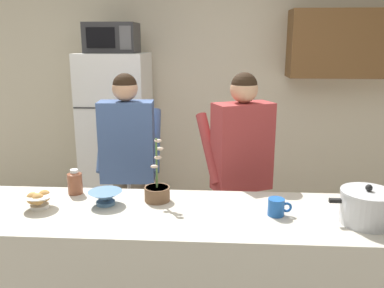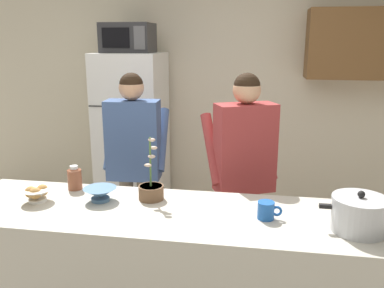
% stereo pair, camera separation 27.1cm
% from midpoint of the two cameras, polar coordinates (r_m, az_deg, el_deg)
% --- Properties ---
extents(back_wall_unit, '(6.00, 0.48, 2.60)m').
position_cam_midpoint_polar(back_wall_unit, '(4.35, 2.78, 8.20)').
color(back_wall_unit, beige).
rests_on(back_wall_unit, ground).
extents(kitchen_island, '(2.59, 0.68, 0.92)m').
position_cam_midpoint_polar(kitchen_island, '(2.50, -4.13, -19.33)').
color(kitchen_island, '#BCB7A8').
rests_on(kitchen_island, ground).
extents(refrigerator, '(0.64, 0.68, 1.73)m').
position_cam_midpoint_polar(refrigerator, '(4.18, -12.31, 0.52)').
color(refrigerator, white).
rests_on(refrigerator, ground).
extents(microwave, '(0.48, 0.37, 0.28)m').
position_cam_midpoint_polar(microwave, '(4.05, -13.17, 14.39)').
color(microwave, '#2D2D30').
rests_on(microwave, refrigerator).
extents(person_near_pot, '(0.51, 0.43, 1.61)m').
position_cam_midpoint_polar(person_near_pot, '(3.17, -11.49, -1.27)').
color(person_near_pot, '#726656').
rests_on(person_near_pot, ground).
extents(person_by_sink, '(0.60, 0.56, 1.64)m').
position_cam_midpoint_polar(person_by_sink, '(2.91, 4.34, -2.11)').
color(person_by_sink, '#726656').
rests_on(person_by_sink, ground).
extents(cooking_pot, '(0.39, 0.28, 0.21)m').
position_cam_midpoint_polar(cooking_pot, '(2.24, 20.32, -8.41)').
color(cooking_pot, silver).
rests_on(cooking_pot, kitchen_island).
extents(coffee_mug, '(0.13, 0.09, 0.10)m').
position_cam_midpoint_polar(coffee_mug, '(2.23, 8.47, -8.87)').
color(coffee_mug, '#1E59B2').
rests_on(coffee_mug, kitchen_island).
extents(bread_bowl, '(0.19, 0.19, 0.10)m').
position_cam_midpoint_polar(bread_bowl, '(2.51, -23.79, -7.23)').
color(bread_bowl, white).
rests_on(bread_bowl, kitchen_island).
extents(empty_bowl, '(0.20, 0.20, 0.08)m').
position_cam_midpoint_polar(empty_bowl, '(2.43, -15.31, -7.27)').
color(empty_bowl, '#4C7299').
rests_on(empty_bowl, kitchen_island).
extents(bottle_near_edge, '(0.09, 0.09, 0.16)m').
position_cam_midpoint_polar(bottle_near_edge, '(2.65, -19.08, -5.11)').
color(bottle_near_edge, brown).
rests_on(bottle_near_edge, kitchen_island).
extents(potted_orchid, '(0.15, 0.15, 0.38)m').
position_cam_midpoint_polar(potted_orchid, '(2.42, -8.16, -6.65)').
color(potted_orchid, brown).
rests_on(potted_orchid, kitchen_island).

